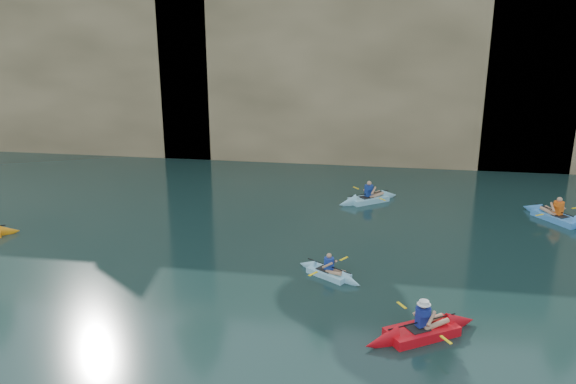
# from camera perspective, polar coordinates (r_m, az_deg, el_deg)

# --- Properties ---
(ground) EXTENTS (160.00, 160.00, 0.00)m
(ground) POSITION_cam_1_polar(r_m,az_deg,el_deg) (14.43, -5.97, -18.04)
(ground) COLOR black
(ground) RESTS_ON ground
(cliff) EXTENTS (70.00, 16.00, 12.00)m
(cliff) POSITION_cam_1_polar(r_m,az_deg,el_deg) (41.56, 4.97, 13.74)
(cliff) COLOR tan
(cliff) RESTS_ON ground
(cliff_slab_west) EXTENTS (26.00, 2.40, 10.56)m
(cliff_slab_west) POSITION_cam_1_polar(r_m,az_deg,el_deg) (41.32, -25.49, 11.19)
(cliff_slab_west) COLOR tan
(cliff_slab_west) RESTS_ON ground
(cliff_slab_center) EXTENTS (24.00, 2.40, 11.40)m
(cliff_slab_center) POSITION_cam_1_polar(r_m,az_deg,el_deg) (34.09, 7.35, 12.48)
(cliff_slab_center) COLOR tan
(cliff_slab_center) RESTS_ON ground
(sea_cave_west) EXTENTS (4.50, 1.00, 4.00)m
(sea_cave_west) POSITION_cam_1_polar(r_m,az_deg,el_deg) (40.05, -23.05, 6.59)
(sea_cave_west) COLOR black
(sea_cave_west) RESTS_ON ground
(sea_cave_center) EXTENTS (3.50, 1.00, 3.20)m
(sea_cave_center) POSITION_cam_1_polar(r_m,az_deg,el_deg) (34.75, -2.93, 5.85)
(sea_cave_center) COLOR black
(sea_cave_center) RESTS_ON ground
(sea_cave_east) EXTENTS (5.00, 1.00, 4.50)m
(sea_cave_east) POSITION_cam_1_polar(r_m,az_deg,el_deg) (34.50, 20.54, 5.82)
(sea_cave_east) COLOR black
(sea_cave_east) RESTS_ON ground
(main_kayaker) EXTENTS (3.44, 2.60, 1.32)m
(main_kayaker) POSITION_cam_1_polar(r_m,az_deg,el_deg) (16.17, 13.44, -13.53)
(main_kayaker) COLOR red
(main_kayaker) RESTS_ON ground
(kayaker_ltblue_near) EXTENTS (2.53, 1.95, 1.03)m
(kayaker_ltblue_near) POSITION_cam_1_polar(r_m,az_deg,el_deg) (19.20, 4.16, -8.16)
(kayaker_ltblue_near) COLOR #8FD6F0
(kayaker_ltblue_near) RESTS_ON ground
(kayaker_ltblue_mid) EXTENTS (3.13, 2.67, 1.28)m
(kayaker_ltblue_mid) POSITION_cam_1_polar(r_m,az_deg,el_deg) (27.03, 8.18, -0.68)
(kayaker_ltblue_mid) COLOR #88CFE3
(kayaker_ltblue_mid) RESTS_ON ground
(kayaker_blue_east) EXTENTS (2.78, 3.54, 1.33)m
(kayaker_blue_east) POSITION_cam_1_polar(r_m,az_deg,el_deg) (26.88, 25.66, -2.33)
(kayaker_blue_east) COLOR #4290E0
(kayaker_blue_east) RESTS_ON ground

